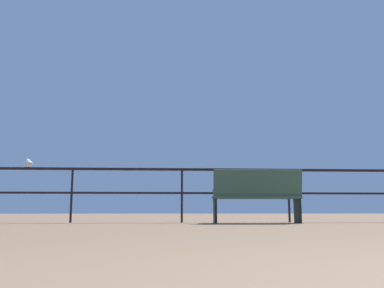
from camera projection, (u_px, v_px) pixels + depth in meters
name	position (u px, v px, depth m)	size (l,w,h in m)	color
pier_railing	(236.00, 182.00, 8.36)	(19.51, 0.05, 1.07)	black
bench_near_left	(257.00, 193.00, 7.66)	(1.63, 0.62, 0.98)	#365441
seagull_on_rail	(28.00, 163.00, 8.19)	(0.24, 0.35, 0.18)	silver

